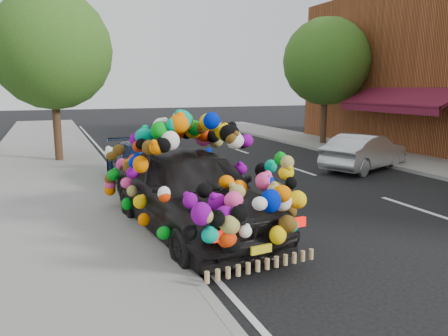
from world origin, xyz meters
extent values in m
plane|color=black|center=(0.00, 0.00, 0.00)|extent=(100.00, 100.00, 0.00)
cube|color=gray|center=(-4.30, 0.00, 0.06)|extent=(4.00, 60.00, 0.12)
cube|color=gray|center=(-2.35, 0.00, 0.07)|extent=(0.15, 60.00, 0.13)
cube|color=#581023|center=(8.70, 6.00, 2.35)|extent=(1.62, 5.20, 0.75)
cube|color=#581023|center=(7.95, 6.00, 1.95)|extent=(0.06, 5.20, 0.35)
cylinder|color=#332114|center=(-3.80, 9.50, 1.36)|extent=(0.28, 0.28, 2.73)
sphere|color=#214F15|center=(-3.80, 9.50, 4.03)|extent=(4.20, 4.20, 4.20)
cylinder|color=#332114|center=(8.00, 10.00, 1.32)|extent=(0.28, 0.28, 2.64)
sphere|color=#214F15|center=(8.00, 10.00, 3.90)|extent=(4.00, 4.00, 4.00)
imported|color=black|center=(-1.68, 0.29, 0.82)|extent=(2.43, 5.00, 1.65)
cube|color=red|center=(-2.08, -2.20, 0.78)|extent=(0.23, 0.08, 0.14)
cube|color=red|center=(-0.77, -2.06, 0.78)|extent=(0.23, 0.08, 0.14)
cube|color=yellow|center=(-1.43, -2.14, 0.48)|extent=(0.34, 0.07, 0.12)
imported|color=#0C1832|center=(-1.72, 4.50, 0.61)|extent=(1.75, 4.22, 1.22)
imported|color=#AEB1B5|center=(5.66, 4.23, 0.61)|extent=(3.89, 2.61, 1.21)
camera|label=1|loc=(-4.12, -7.38, 2.75)|focal=35.00mm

